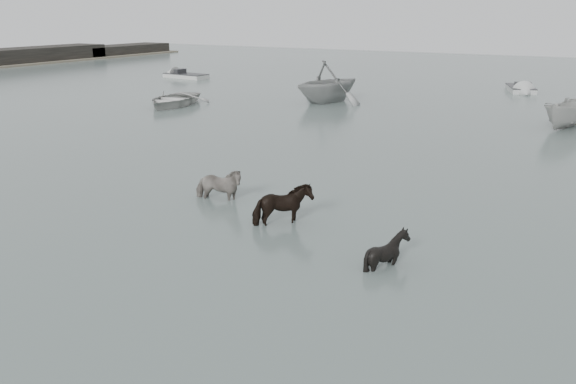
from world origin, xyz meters
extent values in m
plane|color=#4A5855|center=(0.00, 0.00, 0.00)|extent=(140.00, 140.00, 0.00)
imported|color=black|center=(-2.62, 1.88, 0.69)|extent=(1.77, 1.15, 1.38)
imported|color=black|center=(0.21, 1.00, 0.68)|extent=(1.53, 1.65, 1.37)
imported|color=black|center=(3.55, -0.03, 0.60)|extent=(1.37, 1.30, 1.20)
imported|color=#B9B9B4|center=(-15.97, 15.45, 0.50)|extent=(4.44, 5.50, 1.01)
imported|color=#949694|center=(-8.19, 21.43, 1.39)|extent=(6.00, 6.46, 2.78)
imported|color=#A6A5A1|center=(5.92, 19.65, 0.78)|extent=(2.67, 4.32, 1.57)
cube|color=black|center=(-50.00, 28.00, 0.95)|extent=(4.50, 24.00, 1.50)
cube|color=black|center=(-50.00, 45.00, 0.75)|extent=(4.50, 14.00, 1.10)
camera|label=1|loc=(7.37, -11.47, 5.60)|focal=35.00mm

